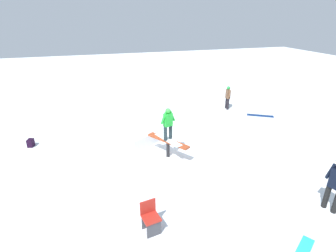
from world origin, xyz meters
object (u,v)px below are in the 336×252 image
object	(u,v)px
loose_snowboard_navy	(260,116)
bystander_brown	(228,96)
bystander_black	(336,184)
folding_chair	(150,218)
main_rider_on_rail	(168,125)
backpack_on_snow	(31,143)
rail_feature	(168,143)

from	to	relation	value
loose_snowboard_navy	bystander_brown	bearing A→B (deg)	158.06
bystander_brown	loose_snowboard_navy	distance (m)	2.19
bystander_brown	loose_snowboard_navy	bearing A→B (deg)	44.46
bystander_black	folding_chair	distance (m)	5.33
main_rider_on_rail	loose_snowboard_navy	distance (m)	7.10
bystander_black	folding_chair	xyz separation A→B (m)	(-0.76, -5.26, -0.49)
folding_chair	backpack_on_snow	bearing A→B (deg)	112.12
bystander_brown	folding_chair	bearing A→B (deg)	-32.31
folding_chair	loose_snowboard_navy	bearing A→B (deg)	29.34
rail_feature	bystander_brown	xyz separation A→B (m)	(-4.48, 5.12, 0.16)
main_rider_on_rail	backpack_on_snow	size ratio (longest dim) A/B	4.33
bystander_black	bystander_brown	xyz separation A→B (m)	(-8.87, 1.46, -0.12)
bystander_brown	bystander_black	bearing A→B (deg)	-2.03
rail_feature	main_rider_on_rail	xyz separation A→B (m)	(0.00, 0.00, 0.77)
main_rider_on_rail	loose_snowboard_navy	world-z (taller)	main_rider_on_rail
rail_feature	backpack_on_snow	distance (m)	6.07
bystander_black	backpack_on_snow	world-z (taller)	bystander_black
backpack_on_snow	folding_chair	bearing A→B (deg)	-132.15
loose_snowboard_navy	bystander_black	bearing A→B (deg)	-79.51
bystander_black	backpack_on_snow	xyz separation A→B (m)	(-6.98, -9.13, -0.74)
rail_feature	folding_chair	size ratio (longest dim) A/B	2.06
backpack_on_snow	main_rider_on_rail	bearing A→B (deg)	-99.40
rail_feature	bystander_black	world-z (taller)	bystander_black
folding_chair	bystander_brown	bearing A→B (deg)	40.55
loose_snowboard_navy	backpack_on_snow	distance (m)	11.84
main_rider_on_rail	bystander_brown	xyz separation A→B (m)	(-4.48, 5.12, -0.61)
backpack_on_snow	bystander_black	bearing A→B (deg)	-111.49
main_rider_on_rail	loose_snowboard_navy	size ratio (longest dim) A/B	1.02
rail_feature	main_rider_on_rail	distance (m)	0.77
rail_feature	loose_snowboard_navy	distance (m)	6.99
folding_chair	main_rider_on_rail	bearing A→B (deg)	56.40
rail_feature	loose_snowboard_navy	world-z (taller)	rail_feature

